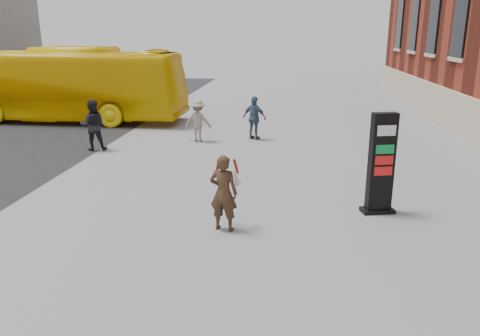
# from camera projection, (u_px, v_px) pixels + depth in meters

# --- Properties ---
(ground) EXTENTS (100.00, 100.00, 0.00)m
(ground) POSITION_uv_depth(u_px,v_px,m) (196.00, 220.00, 11.17)
(ground) COLOR #9E9EA3
(info_pylon) EXTENTS (0.87, 0.58, 2.51)m
(info_pylon) POSITION_uv_depth(u_px,v_px,m) (381.00, 164.00, 11.34)
(info_pylon) COLOR black
(info_pylon) RESTS_ON ground
(woman) EXTENTS (0.74, 0.70, 1.76)m
(woman) POSITION_uv_depth(u_px,v_px,m) (224.00, 192.00, 10.43)
(woman) COLOR black
(woman) RESTS_ON ground
(bus) EXTENTS (13.17, 3.42, 3.65)m
(bus) POSITION_uv_depth(u_px,v_px,m) (54.00, 84.00, 23.31)
(bus) COLOR yellow
(bus) RESTS_ON road
(pedestrian_a) EXTENTS (1.11, 0.98, 1.91)m
(pedestrian_a) POSITION_uv_depth(u_px,v_px,m) (93.00, 125.00, 17.60)
(pedestrian_a) COLOR black
(pedestrian_a) RESTS_ON ground
(pedestrian_b) EXTENTS (1.17, 0.77, 1.70)m
(pedestrian_b) POSITION_uv_depth(u_px,v_px,m) (198.00, 121.00, 19.03)
(pedestrian_b) COLOR gray
(pedestrian_b) RESTS_ON ground
(pedestrian_c) EXTENTS (1.14, 0.84, 1.80)m
(pedestrian_c) POSITION_uv_depth(u_px,v_px,m) (255.00, 118.00, 19.37)
(pedestrian_c) COLOR #3E5268
(pedestrian_c) RESTS_ON ground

